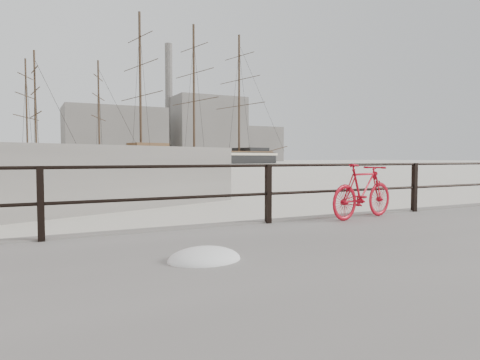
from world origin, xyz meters
name	(u,v)px	position (x,y,z in m)	size (l,w,h in m)	color
ground	(408,227)	(0.00, 0.00, 0.00)	(400.00, 400.00, 0.00)	white
guardrail	(414,187)	(0.00, -0.15, 0.85)	(28.00, 0.10, 1.00)	black
bicycle	(363,191)	(-1.68, -0.45, 0.85)	(1.66, 0.25, 1.00)	#B00B1C
barque_black	(194,164)	(27.55, 85.40, 0.00)	(57.84, 18.93, 32.88)	black
schooner_mid	(64,165)	(-0.30, 81.93, 0.00)	(29.18, 12.34, 20.96)	beige
industrial_west	(115,135)	(20.00, 140.00, 9.00)	(32.00, 18.00, 18.00)	gray
industrial_mid	(206,130)	(55.00, 145.00, 12.00)	(26.00, 20.00, 24.00)	gray
industrial_east	(253,144)	(78.00, 150.00, 7.00)	(20.00, 16.00, 14.00)	gray
smokestack	(169,103)	(42.00, 150.00, 22.00)	(2.80, 2.80, 44.00)	gray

